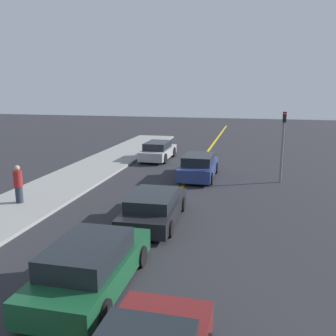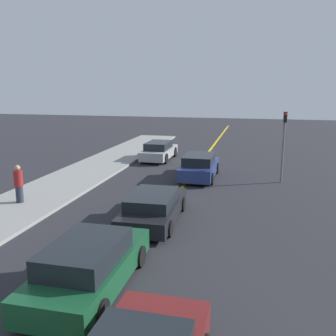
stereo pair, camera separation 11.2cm
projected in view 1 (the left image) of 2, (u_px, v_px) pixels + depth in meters
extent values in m
cube|color=gold|center=(187.00, 180.00, 21.04)|extent=(0.20, 60.00, 0.01)
cube|color=gray|center=(81.00, 175.00, 22.01)|extent=(3.64, 35.22, 0.14)
cylinder|color=black|center=(117.00, 336.00, 7.46)|extent=(0.23, 0.64, 0.63)
cube|color=#144728|center=(92.00, 270.00, 9.76)|extent=(1.87, 4.62, 0.65)
cube|color=black|center=(87.00, 253.00, 9.41)|extent=(1.65, 2.54, 0.54)
cylinder|color=black|center=(85.00, 250.00, 11.35)|extent=(0.22, 0.62, 0.62)
cylinder|color=black|center=(141.00, 256.00, 10.97)|extent=(0.22, 0.62, 0.62)
cylinder|color=black|center=(31.00, 302.00, 8.63)|extent=(0.22, 0.62, 0.62)
cylinder|color=black|center=(103.00, 313.00, 8.24)|extent=(0.22, 0.62, 0.62)
cube|color=black|center=(154.00, 210.00, 14.64)|extent=(1.99, 4.66, 0.58)
cube|color=black|center=(153.00, 199.00, 14.31)|extent=(1.70, 2.58, 0.44)
cylinder|color=black|center=(142.00, 201.00, 16.20)|extent=(0.24, 0.61, 0.60)
cylinder|color=black|center=(182.00, 204.00, 15.87)|extent=(0.24, 0.61, 0.60)
cylinder|color=black|center=(122.00, 225.00, 13.47)|extent=(0.24, 0.61, 0.60)
cylinder|color=black|center=(169.00, 228.00, 13.14)|extent=(0.24, 0.61, 0.60)
cube|color=navy|center=(199.00, 169.00, 21.53)|extent=(1.80, 4.36, 0.69)
cube|color=black|center=(198.00, 159.00, 21.19)|extent=(1.59, 2.40, 0.51)
cylinder|color=black|center=(188.00, 167.00, 23.04)|extent=(0.22, 0.66, 0.66)
cylinder|color=black|center=(216.00, 168.00, 22.67)|extent=(0.22, 0.66, 0.66)
cylinder|color=black|center=(180.00, 177.00, 20.47)|extent=(0.22, 0.66, 0.66)
cylinder|color=black|center=(211.00, 178.00, 20.10)|extent=(0.22, 0.66, 0.66)
cube|color=#9E9EA3|center=(158.00, 153.00, 26.90)|extent=(1.77, 4.43, 0.62)
cube|color=black|center=(157.00, 145.00, 26.57)|extent=(1.54, 2.45, 0.49)
cylinder|color=black|center=(153.00, 151.00, 28.41)|extent=(0.23, 0.71, 0.71)
cylinder|color=black|center=(174.00, 152.00, 28.04)|extent=(0.23, 0.71, 0.71)
cylinder|color=black|center=(142.00, 158.00, 25.82)|extent=(0.23, 0.71, 0.71)
cylinder|color=black|center=(165.00, 159.00, 25.44)|extent=(0.23, 0.71, 0.71)
cylinder|color=#282D3D|center=(19.00, 195.00, 16.49)|extent=(0.32, 0.32, 0.72)
cylinder|color=maroon|center=(18.00, 179.00, 16.34)|extent=(0.38, 0.38, 0.72)
sphere|color=tan|center=(17.00, 168.00, 16.24)|extent=(0.25, 0.25, 0.25)
cylinder|color=slate|center=(282.00, 148.00, 20.20)|extent=(0.12, 0.12, 3.86)
cube|color=black|center=(285.00, 117.00, 19.67)|extent=(0.18, 0.18, 0.55)
sphere|color=red|center=(285.00, 114.00, 19.55)|extent=(0.14, 0.14, 0.14)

